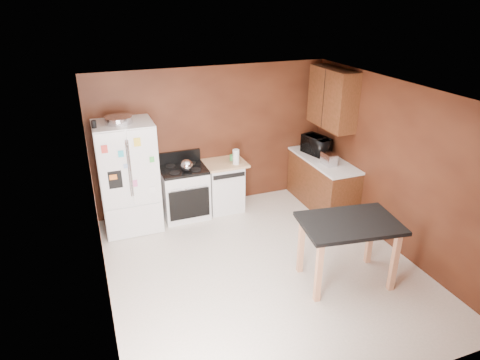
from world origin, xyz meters
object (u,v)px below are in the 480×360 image
toaster (329,159)px  microwave (316,146)px  paper_towel (236,157)px  dishwasher (224,185)px  green_canister (232,158)px  gas_range (184,191)px  pen_cup (94,124)px  refrigerator (128,177)px  roasting_pan (118,120)px  kettle (187,165)px  island (349,231)px

toaster → microwave: (0.07, 0.55, 0.05)m
paper_towel → microwave: bearing=-2.4°
dishwasher → paper_towel: bearing=-38.4°
green_canister → gas_range: 1.03m
pen_cup → paper_towel: 2.38m
refrigerator → gas_range: bearing=3.8°
toaster → dishwasher: bearing=154.1°
roasting_pan → microwave: bearing=-1.9°
kettle → dishwasher: size_ratio=0.23×
green_canister → refrigerator: 1.82m
green_canister → toaster: toaster is taller
dishwasher → refrigerator: bearing=-177.0°
island → paper_towel: bearing=105.3°
toaster → green_canister: bearing=150.1°
pen_cup → refrigerator: size_ratio=0.06×
gas_range → island: 3.02m
microwave → island: bearing=145.6°
green_canister → island: 2.71m
kettle → paper_towel: size_ratio=0.78×
gas_range → dishwasher: size_ratio=1.24×
roasting_pan → pen_cup: bearing=-161.8°
green_canister → island: bearing=-75.8°
pen_cup → kettle: size_ratio=0.54×
pen_cup → toaster: 3.82m
microwave → refrigerator: bearing=73.5°
green_canister → kettle: bearing=-165.8°
green_canister → dishwasher: size_ratio=0.11×
pen_cup → paper_towel: size_ratio=0.42×
paper_towel → toaster: bearing=-22.6°
pen_cup → dishwasher: 2.48m
toaster → refrigerator: bearing=167.2°
microwave → dishwasher: bearing=68.6°
kettle → refrigerator: bearing=174.3°
microwave → refrigerator: size_ratio=0.30×
dishwasher → island: island is taller
roasting_pan → refrigerator: roasting_pan is taller
pen_cup → paper_towel: (2.22, 0.07, -0.83)m
roasting_pan → pen_cup: (-0.36, -0.12, 0.00)m
toaster → island: (-0.80, -1.82, -0.23)m
paper_towel → gas_range: (-0.90, 0.12, -0.56)m
paper_towel → green_canister: bearing=90.0°
island → gas_range: bearing=121.6°
roasting_pan → microwave: 3.49m
paper_towel → microwave: (1.53, -0.06, 0.03)m
dishwasher → roasting_pan: bearing=-176.7°
green_canister → gas_range: (-0.90, -0.07, -0.48)m
green_canister → refrigerator: (-1.81, -0.13, -0.04)m
paper_towel → gas_range: size_ratio=0.24×
toaster → refrigerator: refrigerator is taller
roasting_pan → gas_range: (0.96, 0.07, -1.39)m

